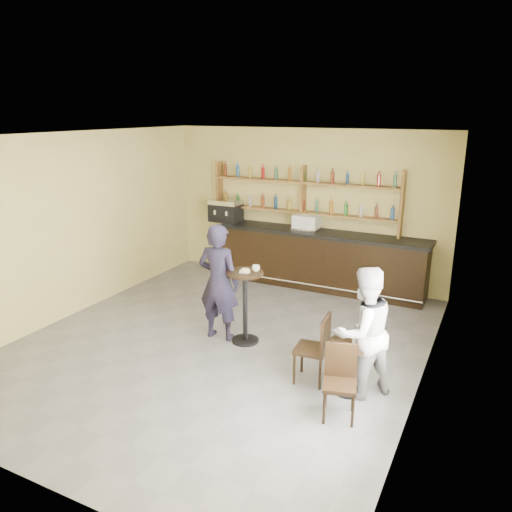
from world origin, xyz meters
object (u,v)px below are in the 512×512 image
at_px(pastry_case, 307,223).
at_px(chair_south, 340,384).
at_px(pedestal_table, 245,307).
at_px(bar_counter, 320,260).
at_px(cafe_table, 350,367).
at_px(espresso_machine, 226,211).
at_px(man_main, 219,282).
at_px(patron_second, 363,332).
at_px(chair_west, 311,348).

distance_m(pastry_case, chair_south, 4.81).
bearing_deg(pedestal_table, bar_counter, 86.31).
distance_m(pedestal_table, cafe_table, 2.04).
bearing_deg(pastry_case, chair_south, -73.20).
distance_m(espresso_machine, cafe_table, 5.46).
height_order(pastry_case, man_main, man_main).
bearing_deg(pedestal_table, man_main, -174.25).
xyz_separation_m(pastry_case, cafe_table, (2.02, -3.65, -0.98)).
bearing_deg(pastry_case, cafe_table, -70.20).
distance_m(bar_counter, cafe_table, 4.04).
xyz_separation_m(pedestal_table, patron_second, (2.03, -0.66, 0.28)).
distance_m(pastry_case, chair_west, 3.98).
relative_size(pedestal_table, cafe_table, 1.64).
height_order(cafe_table, chair_south, chair_south).
bearing_deg(espresso_machine, chair_west, -45.86).
xyz_separation_m(bar_counter, patron_second, (1.84, -3.60, 0.27)).
distance_m(bar_counter, chair_south, 4.60).
relative_size(pedestal_table, chair_west, 1.21).
bearing_deg(chair_south, man_main, 136.34).
xyz_separation_m(pedestal_table, chair_south, (1.95, -1.31, -0.14)).
relative_size(pastry_case, chair_west, 0.55).
xyz_separation_m(pastry_case, chair_west, (1.47, -3.60, -0.86)).
bearing_deg(bar_counter, pedestal_table, -93.69).
xyz_separation_m(pedestal_table, man_main, (-0.44, -0.04, 0.36)).
bearing_deg(chair_south, pedestal_table, 130.30).
bearing_deg(pedestal_table, espresso_machine, 124.53).
bearing_deg(pastry_case, pedestal_table, -96.82).
bearing_deg(man_main, chair_west, 157.95).
xyz_separation_m(bar_counter, espresso_machine, (-2.21, 0.00, 0.83)).
bearing_deg(patron_second, bar_counter, -113.14).
bearing_deg(bar_counter, chair_west, -72.12).
xyz_separation_m(pedestal_table, chair_west, (1.35, -0.66, -0.10)).
relative_size(pastry_case, cafe_table, 0.74).
bearing_deg(man_main, bar_counter, -105.04).
height_order(espresso_machine, man_main, man_main).
height_order(cafe_table, chair_west, chair_west).
bearing_deg(espresso_machine, cafe_table, -41.93).
bearing_deg(man_main, pastry_case, -99.22).
bearing_deg(espresso_machine, pastry_case, 1.01).
bearing_deg(cafe_table, chair_west, 174.81).
relative_size(pastry_case, man_main, 0.28).
distance_m(bar_counter, man_main, 3.07).
bearing_deg(pastry_case, chair_west, -76.95).
distance_m(bar_counter, pastry_case, 0.81).
distance_m(cafe_table, chair_south, 0.61).
distance_m(chair_west, patron_second, 0.78).
bearing_deg(chair_west, chair_south, 38.02).
xyz_separation_m(chair_west, chair_south, (0.60, -0.65, -0.04)).
relative_size(bar_counter, chair_south, 4.89).
xyz_separation_m(pedestal_table, cafe_table, (1.90, -0.71, -0.23)).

